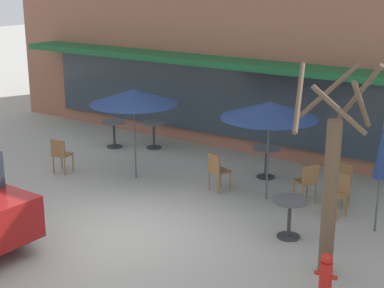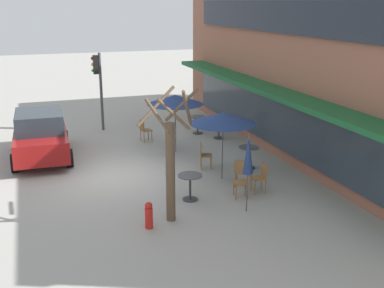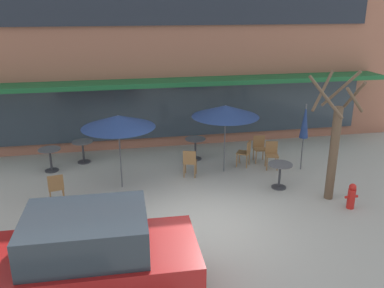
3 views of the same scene
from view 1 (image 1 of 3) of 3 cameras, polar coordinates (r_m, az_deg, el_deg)
name	(u,v)px [view 1 (image 1 of 3)]	position (r m, az deg, el deg)	size (l,w,h in m)	color
ground_plane	(121,233)	(11.54, -6.93, -8.54)	(80.00, 80.00, 0.00)	#9E9B93
building_facade	(330,18)	(19.13, 13.24, 11.78)	(19.12, 9.10, 6.94)	#935B47
cafe_table_near_wall	(266,157)	(14.37, 7.20, -1.30)	(0.70, 0.70, 0.76)	#333338
cafe_table_streetside	(154,131)	(16.73, -3.73, 1.30)	(0.70, 0.70, 0.76)	#333338
cafe_table_by_tree	(114,130)	(16.93, -7.58, 1.37)	(0.70, 0.70, 0.76)	#333338
cafe_table_mid_patio	(290,212)	(11.22, 9.44, -6.52)	(0.70, 0.70, 0.76)	#333338
patio_umbrella_green_folded	(382,151)	(11.50, 17.95, -0.64)	(0.28, 0.28, 2.20)	#4C4C51
patio_umbrella_cream_folded	(270,110)	(12.59, 7.53, 3.29)	(2.10, 2.10, 2.20)	#4C4C51
patio_umbrella_corner_open	(134,97)	(13.93, -5.67, 4.60)	(2.10, 2.10, 2.20)	#4C4C51
cafe_chair_0	(217,169)	(13.38, 2.47, -2.47)	(0.50, 0.50, 0.89)	olive
cafe_chair_1	(341,181)	(13.04, 14.23, -3.48)	(0.43, 0.43, 0.89)	olive
cafe_chair_2	(61,153)	(14.93, -12.62, -0.87)	(0.47, 0.47, 0.89)	olive
cafe_chair_3	(307,180)	(12.93, 11.12, -3.44)	(0.55, 0.55, 0.89)	olive
cafe_chair_4	(338,191)	(12.40, 13.93, -4.49)	(0.48, 0.48, 0.89)	olive
street_tree	(331,179)	(9.65, 13.32, -3.29)	(1.43, 1.51, 3.53)	brown
fire_hydrant	(326,274)	(9.50, 12.85, -12.17)	(0.36, 0.20, 0.71)	red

